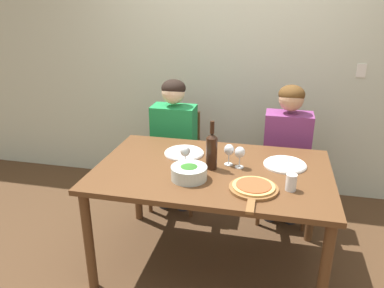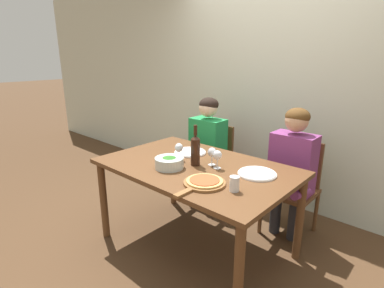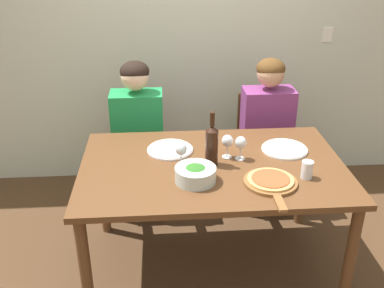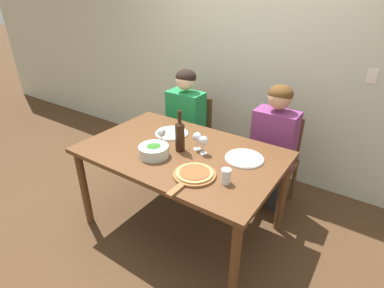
{
  "view_description": "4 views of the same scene",
  "coord_description": "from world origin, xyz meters",
  "views": [
    {
      "loc": [
        0.38,
        -2.28,
        1.85
      ],
      "look_at": [
        -0.15,
        0.02,
        0.93
      ],
      "focal_mm": 35.0,
      "sensor_mm": 36.0,
      "label": 1
    },
    {
      "loc": [
        1.52,
        -1.74,
        1.64
      ],
      "look_at": [
        -0.11,
        0.07,
        0.91
      ],
      "focal_mm": 28.0,
      "sensor_mm": 36.0,
      "label": 2
    },
    {
      "loc": [
        -0.3,
        -2.36,
        2.05
      ],
      "look_at": [
        -0.12,
        0.02,
        0.9
      ],
      "focal_mm": 42.0,
      "sensor_mm": 36.0,
      "label": 3
    },
    {
      "loc": [
        1.25,
        -1.69,
        1.91
      ],
      "look_at": [
        0.08,
        0.04,
        0.83
      ],
      "focal_mm": 28.0,
      "sensor_mm": 36.0,
      "label": 4
    }
  ],
  "objects": [
    {
      "name": "dinner_plate_left",
      "position": [
        -0.25,
        0.2,
        0.78
      ],
      "size": [
        0.29,
        0.29,
        0.02
      ],
      "color": "white",
      "rests_on": "dining_table"
    },
    {
      "name": "chair_right",
      "position": [
        0.5,
        0.83,
        0.47
      ],
      "size": [
        0.42,
        0.42,
        0.88
      ],
      "color": "brown",
      "rests_on": "ground"
    },
    {
      "name": "broccoli_bowl",
      "position": [
        -0.12,
        -0.19,
        0.82
      ],
      "size": [
        0.23,
        0.23,
        0.09
      ],
      "color": "silver",
      "rests_on": "dining_table"
    },
    {
      "name": "back_wall",
      "position": [
        0.0,
        1.32,
        1.35
      ],
      "size": [
        10.0,
        0.06,
        2.7
      ],
      "color": "beige",
      "rests_on": "ground"
    },
    {
      "name": "wine_glass_centre",
      "position": [
        0.1,
        0.08,
        0.88
      ],
      "size": [
        0.07,
        0.07,
        0.15
      ],
      "color": "silver",
      "rests_on": "dining_table"
    },
    {
      "name": "ground_plane",
      "position": [
        0.0,
        0.0,
        0.0
      ],
      "size": [
        40.0,
        40.0,
        0.0
      ],
      "primitive_type": "plane",
      "color": "#4C331E"
    },
    {
      "name": "chair_left",
      "position": [
        -0.48,
        0.83,
        0.47
      ],
      "size": [
        0.42,
        0.42,
        0.88
      ],
      "color": "brown",
      "rests_on": "ground"
    },
    {
      "name": "person_man",
      "position": [
        0.5,
        0.72,
        0.73
      ],
      "size": [
        0.47,
        0.51,
        1.21
      ],
      "color": "#28282D",
      "rests_on": "ground"
    },
    {
      "name": "person_woman",
      "position": [
        -0.48,
        0.72,
        0.73
      ],
      "size": [
        0.47,
        0.51,
        1.21
      ],
      "color": "#28282D",
      "rests_on": "ground"
    },
    {
      "name": "wine_glass_left",
      "position": [
        -0.19,
        -0.01,
        0.88
      ],
      "size": [
        0.07,
        0.07,
        0.15
      ],
      "color": "silver",
      "rests_on": "dining_table"
    },
    {
      "name": "wine_glass_right",
      "position": [
        0.18,
        0.06,
        0.88
      ],
      "size": [
        0.07,
        0.07,
        0.15
      ],
      "color": "silver",
      "rests_on": "dining_table"
    },
    {
      "name": "wine_bottle",
      "position": [
        -0.01,
        -0.0,
        0.9
      ],
      "size": [
        0.08,
        0.08,
        0.34
      ],
      "color": "black",
      "rests_on": "dining_table"
    },
    {
      "name": "dining_table",
      "position": [
        0.0,
        0.0,
        0.68
      ],
      "size": [
        1.58,
        1.01,
        0.77
      ],
      "color": "brown",
      "rests_on": "ground"
    },
    {
      "name": "water_tumbler",
      "position": [
        0.51,
        -0.2,
        0.82
      ],
      "size": [
        0.07,
        0.07,
        0.1
      ],
      "color": "silver",
      "rests_on": "dining_table"
    },
    {
      "name": "dinner_plate_right",
      "position": [
        0.48,
        0.15,
        0.78
      ],
      "size": [
        0.29,
        0.29,
        0.02
      ],
      "color": "white",
      "rests_on": "dining_table"
    },
    {
      "name": "pizza_on_board",
      "position": [
        0.29,
        -0.25,
        0.79
      ],
      "size": [
        0.3,
        0.44,
        0.04
      ],
      "color": "brown",
      "rests_on": "dining_table"
    }
  ]
}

